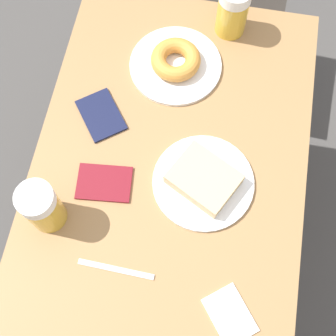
% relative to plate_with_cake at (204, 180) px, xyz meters
% --- Properties ---
extents(ground_plane, '(8.00, 8.00, 0.00)m').
position_rel_plate_with_cake_xyz_m(ground_plane, '(-0.09, 0.01, -0.75)').
color(ground_plane, '#474442').
extents(table, '(0.65, 1.03, 0.73)m').
position_rel_plate_with_cake_xyz_m(table, '(-0.09, 0.01, -0.09)').
color(table, '#997044').
rests_on(table, ground_plane).
extents(plate_with_cake, '(0.24, 0.24, 0.05)m').
position_rel_plate_with_cake_xyz_m(plate_with_cake, '(0.00, 0.00, 0.00)').
color(plate_with_cake, white).
rests_on(plate_with_cake, table).
extents(plate_with_donut, '(0.24, 0.24, 0.05)m').
position_rel_plate_with_cake_xyz_m(plate_with_donut, '(-0.12, 0.30, 0.00)').
color(plate_with_donut, white).
rests_on(plate_with_donut, table).
extents(beer_mug_left, '(0.08, 0.08, 0.14)m').
position_rel_plate_with_cake_xyz_m(beer_mug_left, '(-0.33, -0.14, 0.06)').
color(beer_mug_left, gold).
rests_on(beer_mug_left, table).
extents(beer_mug_center, '(0.08, 0.08, 0.14)m').
position_rel_plate_with_cake_xyz_m(beer_mug_center, '(0.00, 0.45, 0.06)').
color(beer_mug_center, gold).
rests_on(beer_mug_center, table).
extents(napkin_folded, '(0.13, 0.14, 0.00)m').
position_rel_plate_with_cake_xyz_m(napkin_folded, '(0.10, -0.28, -0.01)').
color(napkin_folded, white).
rests_on(napkin_folded, table).
extents(fork, '(0.17, 0.02, 0.00)m').
position_rel_plate_with_cake_xyz_m(fork, '(-0.16, -0.23, -0.02)').
color(fork, silver).
rests_on(fork, table).
extents(passport_near_edge, '(0.13, 0.10, 0.01)m').
position_rel_plate_with_cake_xyz_m(passport_near_edge, '(-0.23, -0.04, -0.01)').
color(passport_near_edge, maroon).
rests_on(passport_near_edge, table).
extents(passport_far_edge, '(0.15, 0.15, 0.01)m').
position_rel_plate_with_cake_xyz_m(passport_far_edge, '(-0.27, 0.13, -0.01)').
color(passport_far_edge, '#141938').
rests_on(passport_far_edge, table).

